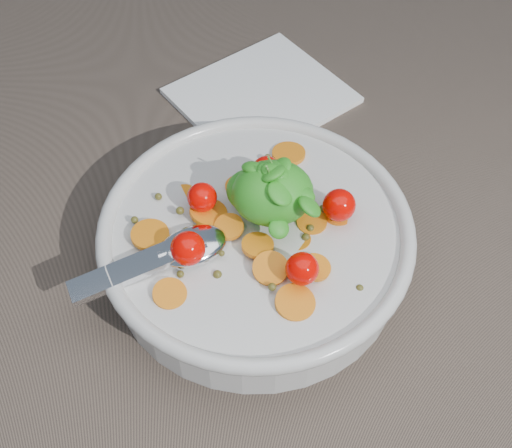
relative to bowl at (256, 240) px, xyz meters
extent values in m
plane|color=#7A6757|center=(0.00, 0.01, -0.03)|extent=(6.00, 6.00, 0.00)
cylinder|color=silver|center=(0.00, 0.00, -0.01)|extent=(0.26, 0.26, 0.05)
torus|color=silver|center=(0.00, 0.00, 0.02)|extent=(0.28, 0.28, 0.01)
cylinder|color=silver|center=(0.00, 0.00, -0.03)|extent=(0.13, 0.13, 0.01)
cylinder|color=brown|center=(0.00, 0.00, -0.01)|extent=(0.24, 0.24, 0.04)
cylinder|color=orange|center=(0.07, 0.01, 0.02)|extent=(0.03, 0.03, 0.01)
cylinder|color=orange|center=(0.02, 0.04, 0.02)|extent=(0.04, 0.04, 0.01)
cylinder|color=orange|center=(-0.06, 0.04, 0.02)|extent=(0.03, 0.03, 0.01)
cylinder|color=orange|center=(0.04, 0.03, 0.02)|extent=(0.04, 0.04, 0.01)
cylinder|color=orange|center=(0.02, -0.08, 0.02)|extent=(0.04, 0.04, 0.01)
cylinder|color=orange|center=(-0.02, 0.00, 0.02)|extent=(0.03, 0.03, 0.01)
cylinder|color=orange|center=(0.04, 0.08, 0.02)|extent=(0.04, 0.04, 0.01)
cylinder|color=orange|center=(-0.08, -0.06, 0.02)|extent=(0.03, 0.03, 0.01)
cylinder|color=orange|center=(0.03, -0.02, 0.01)|extent=(0.03, 0.03, 0.01)
cylinder|color=orange|center=(-0.01, 0.04, 0.02)|extent=(0.03, 0.03, 0.01)
cylinder|color=orange|center=(0.04, -0.05, 0.02)|extent=(0.03, 0.03, 0.01)
cylinder|color=orange|center=(0.01, -0.05, 0.02)|extent=(0.04, 0.04, 0.02)
cylinder|color=orange|center=(-0.09, 0.00, 0.02)|extent=(0.04, 0.04, 0.01)
cylinder|color=orange|center=(-0.01, 0.05, 0.02)|extent=(0.03, 0.03, 0.00)
cylinder|color=orange|center=(-0.04, 0.02, 0.02)|extent=(0.04, 0.04, 0.01)
cylinder|color=orange|center=(0.05, 0.00, 0.02)|extent=(0.04, 0.04, 0.01)
cylinder|color=orange|center=(0.00, -0.02, 0.02)|extent=(0.03, 0.03, 0.01)
sphere|color=#504B1A|center=(0.02, 0.08, 0.02)|extent=(0.01, 0.01, 0.01)
sphere|color=#504B1A|center=(-0.04, 0.02, 0.02)|extent=(0.01, 0.01, 0.01)
sphere|color=#504B1A|center=(0.03, -0.04, 0.02)|extent=(0.01, 0.01, 0.01)
sphere|color=#504B1A|center=(-0.05, 0.01, 0.02)|extent=(0.01, 0.01, 0.01)
sphere|color=#504B1A|center=(-0.04, -0.05, 0.02)|extent=(0.01, 0.01, 0.01)
sphere|color=#504B1A|center=(-0.06, 0.02, 0.03)|extent=(0.01, 0.01, 0.01)
sphere|color=#504B1A|center=(-0.07, -0.04, 0.02)|extent=(0.01, 0.01, 0.01)
sphere|color=#504B1A|center=(-0.10, 0.00, 0.02)|extent=(0.01, 0.01, 0.01)
sphere|color=#504B1A|center=(-0.03, -0.03, 0.03)|extent=(0.01, 0.01, 0.01)
sphere|color=#504B1A|center=(0.04, -0.02, 0.02)|extent=(0.01, 0.01, 0.01)
sphere|color=#504B1A|center=(0.08, -0.07, 0.02)|extent=(0.01, 0.01, 0.01)
sphere|color=#504B1A|center=(-0.08, 0.04, 0.02)|extent=(0.01, 0.01, 0.01)
sphere|color=#504B1A|center=(0.01, -0.07, 0.02)|extent=(0.01, 0.01, 0.01)
sphere|color=#504B1A|center=(-0.10, 0.02, 0.02)|extent=(0.01, 0.01, 0.01)
sphere|color=#504B1A|center=(0.05, -0.01, 0.02)|extent=(0.01, 0.01, 0.01)
sphere|color=#504B1A|center=(0.03, 0.03, 0.02)|extent=(0.01, 0.01, 0.01)
sphere|color=#504B1A|center=(0.03, -0.04, 0.03)|extent=(0.01, 0.01, 0.01)
sphere|color=#504B1A|center=(0.06, 0.01, 0.02)|extent=(0.01, 0.01, 0.01)
sphere|color=#E40500|center=(0.07, 0.00, 0.04)|extent=(0.03, 0.03, 0.03)
sphere|color=#E40500|center=(0.01, 0.05, 0.04)|extent=(0.03, 0.03, 0.03)
sphere|color=#E40500|center=(-0.04, 0.02, 0.04)|extent=(0.03, 0.03, 0.03)
sphere|color=#E40500|center=(-0.06, -0.03, 0.04)|extent=(0.03, 0.03, 0.03)
sphere|color=#E40500|center=(0.03, -0.06, 0.04)|extent=(0.03, 0.03, 0.03)
ellipsoid|color=green|center=(0.02, 0.01, 0.05)|extent=(0.07, 0.06, 0.05)
ellipsoid|color=green|center=(0.00, 0.02, 0.04)|extent=(0.04, 0.04, 0.03)
ellipsoid|color=green|center=(0.02, 0.00, 0.06)|extent=(0.03, 0.03, 0.02)
ellipsoid|color=green|center=(0.02, 0.02, 0.07)|extent=(0.02, 0.03, 0.02)
ellipsoid|color=green|center=(0.01, 0.02, 0.06)|extent=(0.02, 0.02, 0.01)
ellipsoid|color=green|center=(0.01, 0.03, 0.06)|extent=(0.02, 0.02, 0.02)
ellipsoid|color=green|center=(0.01, 0.00, 0.07)|extent=(0.02, 0.03, 0.01)
ellipsoid|color=green|center=(0.00, 0.02, 0.07)|extent=(0.03, 0.03, 0.02)
ellipsoid|color=green|center=(0.03, 0.01, 0.05)|extent=(0.03, 0.03, 0.02)
ellipsoid|color=green|center=(0.02, 0.01, 0.06)|extent=(0.03, 0.03, 0.02)
ellipsoid|color=green|center=(0.02, -0.02, 0.05)|extent=(0.03, 0.02, 0.02)
ellipsoid|color=green|center=(0.00, 0.02, 0.06)|extent=(0.02, 0.02, 0.02)
ellipsoid|color=green|center=(0.02, -0.01, 0.07)|extent=(0.03, 0.03, 0.02)
ellipsoid|color=green|center=(0.01, 0.02, 0.07)|extent=(0.03, 0.03, 0.02)
ellipsoid|color=green|center=(0.04, 0.04, 0.04)|extent=(0.02, 0.03, 0.01)
ellipsoid|color=green|center=(0.02, 0.01, 0.07)|extent=(0.03, 0.03, 0.01)
ellipsoid|color=green|center=(0.04, -0.02, 0.06)|extent=(0.03, 0.03, 0.02)
ellipsoid|color=green|center=(0.01, 0.04, 0.05)|extent=(0.02, 0.02, 0.02)
ellipsoid|color=green|center=(0.04, 0.00, 0.06)|extent=(0.03, 0.03, 0.02)
ellipsoid|color=green|center=(0.03, 0.02, 0.07)|extent=(0.02, 0.03, 0.02)
ellipsoid|color=green|center=(0.02, 0.01, 0.07)|extent=(0.03, 0.03, 0.02)
ellipsoid|color=green|center=(0.01, 0.01, 0.06)|extent=(0.03, 0.03, 0.03)
ellipsoid|color=green|center=(0.01, 0.05, 0.04)|extent=(0.02, 0.02, 0.02)
cylinder|color=#4C8C33|center=(0.02, 0.02, 0.06)|extent=(0.02, 0.00, 0.04)
cylinder|color=#4C8C33|center=(0.01, 0.02, 0.06)|extent=(0.01, 0.02, 0.04)
cylinder|color=#4C8C33|center=(0.01, 0.01, 0.06)|extent=(0.01, 0.01, 0.04)
ellipsoid|color=silver|center=(-0.06, -0.02, 0.02)|extent=(0.07, 0.06, 0.02)
cube|color=silver|center=(-0.10, -0.03, 0.02)|extent=(0.12, 0.06, 0.02)
cylinder|color=silver|center=(-0.07, -0.02, 0.03)|extent=(0.02, 0.02, 0.01)
cube|color=white|center=(0.03, 0.23, -0.03)|extent=(0.23, 0.22, 0.01)
camera|label=1|loc=(-0.04, -0.34, 0.46)|focal=45.00mm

